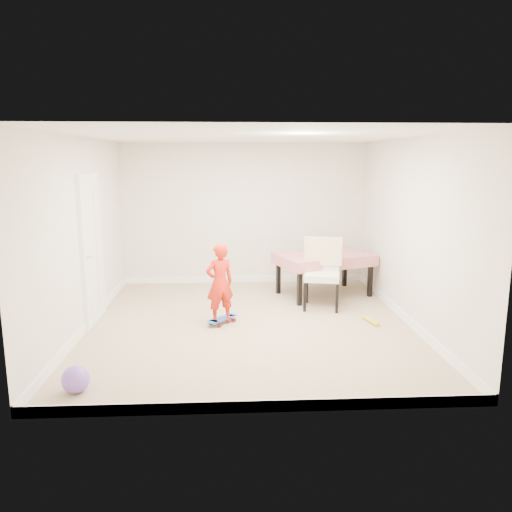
{
  "coord_description": "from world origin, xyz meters",
  "views": [
    {
      "loc": [
        -0.27,
        -6.73,
        2.3
      ],
      "look_at": [
        0.1,
        0.2,
        0.95
      ],
      "focal_mm": 35.0,
      "sensor_mm": 36.0,
      "label": 1
    }
  ],
  "objects": [
    {
      "name": "ground",
      "position": [
        0.0,
        0.0,
        0.0
      ],
      "size": [
        5.0,
        5.0,
        0.0
      ],
      "primitive_type": "plane",
      "color": "tan",
      "rests_on": "ground"
    },
    {
      "name": "dining_chair",
      "position": [
        1.16,
        0.76,
        0.54
      ],
      "size": [
        0.72,
        0.78,
        1.09
      ],
      "primitive_type": null,
      "rotation": [
        0.0,
        0.0,
        -0.22
      ],
      "color": "silver",
      "rests_on": "ground"
    },
    {
      "name": "foam_toy",
      "position": [
        1.73,
        -0.01,
        0.03
      ],
      "size": [
        0.16,
        0.4,
        0.06
      ],
      "primitive_type": "cylinder",
      "rotation": [
        1.57,
        0.0,
        0.26
      ],
      "color": "gold",
      "rests_on": "ground"
    },
    {
      "name": "wall_back",
      "position": [
        0.0,
        2.48,
        1.3
      ],
      "size": [
        4.5,
        0.04,
        2.6
      ],
      "primitive_type": "cube",
      "color": "silver",
      "rests_on": "ground"
    },
    {
      "name": "dining_table",
      "position": [
        1.33,
        1.51,
        0.36
      ],
      "size": [
        1.78,
        1.44,
        0.72
      ],
      "primitive_type": null,
      "rotation": [
        0.0,
        0.0,
        0.35
      ],
      "color": "red",
      "rests_on": "ground"
    },
    {
      "name": "wall_left",
      "position": [
        -2.23,
        0.0,
        1.3
      ],
      "size": [
        0.04,
        5.0,
        2.6
      ],
      "primitive_type": "cube",
      "color": "silver",
      "rests_on": "ground"
    },
    {
      "name": "baseboard_back",
      "position": [
        0.0,
        2.49,
        0.06
      ],
      "size": [
        4.5,
        0.02,
        0.12
      ],
      "primitive_type": "cube",
      "color": "white",
      "rests_on": "ground"
    },
    {
      "name": "baseboard_left",
      "position": [
        -2.24,
        0.0,
        0.06
      ],
      "size": [
        0.02,
        5.0,
        0.12
      ],
      "primitive_type": "cube",
      "color": "white",
      "rests_on": "ground"
    },
    {
      "name": "baseboard_right",
      "position": [
        2.24,
        0.0,
        0.06
      ],
      "size": [
        0.02,
        5.0,
        0.12
      ],
      "primitive_type": "cube",
      "color": "white",
      "rests_on": "ground"
    },
    {
      "name": "wall_front",
      "position": [
        0.0,
        -2.48,
        1.3
      ],
      "size": [
        4.5,
        0.04,
        2.6
      ],
      "primitive_type": "cube",
      "color": "silver",
      "rests_on": "ground"
    },
    {
      "name": "ceiling",
      "position": [
        0.0,
        0.0,
        2.58
      ],
      "size": [
        4.5,
        5.0,
        0.04
      ],
      "primitive_type": "cube",
      "color": "white",
      "rests_on": "wall_back"
    },
    {
      "name": "child",
      "position": [
        -0.42,
        0.06,
        0.56
      ],
      "size": [
        0.48,
        0.41,
        1.12
      ],
      "primitive_type": "imported",
      "rotation": [
        0.0,
        0.0,
        3.55
      ],
      "color": "red",
      "rests_on": "ground"
    },
    {
      "name": "door",
      "position": [
        -2.22,
        0.3,
        1.02
      ],
      "size": [
        0.11,
        0.94,
        2.11
      ],
      "primitive_type": "cube",
      "color": "white",
      "rests_on": "ground"
    },
    {
      "name": "skateboard",
      "position": [
        -0.39,
        0.07,
        0.04
      ],
      "size": [
        0.52,
        0.54,
        0.08
      ],
      "primitive_type": null,
      "rotation": [
        0.0,
        0.0,
        0.83
      ],
      "color": "blue",
      "rests_on": "ground"
    },
    {
      "name": "balloon",
      "position": [
        -1.82,
        -2.0,
        0.14
      ],
      "size": [
        0.28,
        0.28,
        0.28
      ],
      "primitive_type": "sphere",
      "color": "#7B54CA",
      "rests_on": "ground"
    },
    {
      "name": "baseboard_front",
      "position": [
        0.0,
        -2.49,
        0.06
      ],
      "size": [
        4.5,
        0.02,
        0.12
      ],
      "primitive_type": "cube",
      "color": "white",
      "rests_on": "ground"
    },
    {
      "name": "wall_right",
      "position": [
        2.23,
        0.0,
        1.3
      ],
      "size": [
        0.04,
        5.0,
        2.6
      ],
      "primitive_type": "cube",
      "color": "silver",
      "rests_on": "ground"
    }
  ]
}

